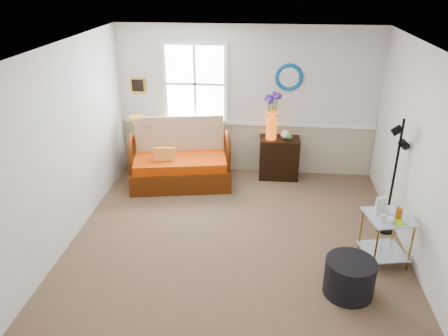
# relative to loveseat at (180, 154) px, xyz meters

# --- Properties ---
(floor) EXTENTS (4.50, 5.00, 0.01)m
(floor) POSITION_rel_loveseat_xyz_m (1.08, -1.82, -0.54)
(floor) COLOR brown
(floor) RESTS_ON ground
(ceiling) EXTENTS (4.50, 5.00, 0.01)m
(ceiling) POSITION_rel_loveseat_xyz_m (1.08, -1.82, 2.06)
(ceiling) COLOR white
(ceiling) RESTS_ON walls
(walls) EXTENTS (4.51, 5.01, 2.60)m
(walls) POSITION_rel_loveseat_xyz_m (1.08, -1.82, 0.76)
(walls) COLOR silver
(walls) RESTS_ON floor
(wainscot) EXTENTS (4.46, 0.02, 0.90)m
(wainscot) POSITION_rel_loveseat_xyz_m (1.08, 0.66, -0.09)
(wainscot) COLOR tan
(wainscot) RESTS_ON walls
(chair_rail) EXTENTS (4.46, 0.04, 0.06)m
(chair_rail) POSITION_rel_loveseat_xyz_m (1.08, 0.65, 0.38)
(chair_rail) COLOR white
(chair_rail) RESTS_ON walls
(window) EXTENTS (1.14, 0.06, 1.44)m
(window) POSITION_rel_loveseat_xyz_m (0.18, 0.65, 1.06)
(window) COLOR white
(window) RESTS_ON walls
(picture) EXTENTS (0.28, 0.03, 0.28)m
(picture) POSITION_rel_loveseat_xyz_m (-0.84, 0.66, 1.01)
(picture) COLOR #B28924
(picture) RESTS_ON walls
(mirror) EXTENTS (0.47, 0.07, 0.47)m
(mirror) POSITION_rel_loveseat_xyz_m (1.78, 0.66, 1.21)
(mirror) COLOR #0565AD
(mirror) RESTS_ON walls
(loveseat) EXTENTS (1.81, 1.23, 1.09)m
(loveseat) POSITION_rel_loveseat_xyz_m (0.00, 0.00, 0.00)
(loveseat) COLOR #491B04
(loveseat) RESTS_ON floor
(throw_pillow) EXTENTS (0.37, 0.12, 0.36)m
(throw_pillow) POSITION_rel_loveseat_xyz_m (-0.24, -0.16, -0.01)
(throw_pillow) COLOR orange
(throw_pillow) RESTS_ON loveseat
(lamp_stand) EXTENTS (0.40, 0.40, 0.58)m
(lamp_stand) POSITION_rel_loveseat_xyz_m (-0.77, 0.35, -0.25)
(lamp_stand) COLOR black
(lamp_stand) RESTS_ON floor
(table_lamp) EXTENTS (0.33, 0.33, 0.50)m
(table_lamp) POSITION_rel_loveseat_xyz_m (-0.81, 0.35, 0.29)
(table_lamp) COLOR #AC7A22
(table_lamp) RESTS_ON lamp_stand
(potted_plant) EXTENTS (0.44, 0.46, 0.29)m
(potted_plant) POSITION_rel_loveseat_xyz_m (-0.64, 0.36, 0.18)
(potted_plant) COLOR #436D2F
(potted_plant) RESTS_ON lamp_stand
(cabinet) EXTENTS (0.69, 0.45, 0.73)m
(cabinet) POSITION_rel_loveseat_xyz_m (1.68, 0.44, -0.18)
(cabinet) COLOR black
(cabinet) RESTS_ON floor
(flower_vase) EXTENTS (0.30, 0.30, 0.81)m
(flower_vase) POSITION_rel_loveseat_xyz_m (1.52, 0.40, 0.59)
(flower_vase) COLOR #E0520E
(flower_vase) RESTS_ON cabinet
(side_table) EXTENTS (0.62, 0.62, 0.67)m
(side_table) POSITION_rel_loveseat_xyz_m (2.97, -1.94, -0.21)
(side_table) COLOR olive
(side_table) RESTS_ON floor
(tabletop_items) EXTENTS (0.47, 0.47, 0.23)m
(tabletop_items) POSITION_rel_loveseat_xyz_m (2.96, -1.96, 0.23)
(tabletop_items) COLOR silver
(tabletop_items) RESTS_ON side_table
(floor_lamp) EXTENTS (0.26, 0.26, 1.67)m
(floor_lamp) POSITION_rel_loveseat_xyz_m (3.18, -1.19, 0.29)
(floor_lamp) COLOR black
(floor_lamp) RESTS_ON floor
(ottoman) EXTENTS (0.60, 0.60, 0.44)m
(ottoman) POSITION_rel_loveseat_xyz_m (2.44, -2.59, -0.33)
(ottoman) COLOR black
(ottoman) RESTS_ON floor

